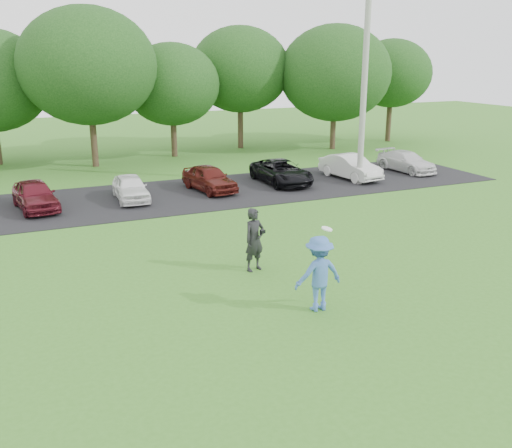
{
  "coord_description": "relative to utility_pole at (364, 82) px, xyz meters",
  "views": [
    {
      "loc": [
        -6.44,
        -11.24,
        6.12
      ],
      "look_at": [
        0.0,
        3.5,
        1.3
      ],
      "focal_mm": 40.0,
      "sensor_mm": 36.0,
      "label": 1
    }
  ],
  "objects": [
    {
      "name": "tree_row",
      "position": [
        -7.57,
        11.06,
        0.07
      ],
      "size": [
        42.39,
        9.85,
        8.64
      ],
      "color": "#38281C",
      "rests_on": "ground"
    },
    {
      "name": "utility_pole",
      "position": [
        0.0,
        0.0,
        0.0
      ],
      "size": [
        0.28,
        0.28,
        9.67
      ],
      "primitive_type": "cylinder",
      "color": "#9F9F9A",
      "rests_on": "ground"
    },
    {
      "name": "parking_lot",
      "position": [
        -9.08,
        1.3,
        -4.82
      ],
      "size": [
        32.0,
        6.5,
        0.03
      ],
      "primitive_type": "cube",
      "color": "black",
      "rests_on": "ground"
    },
    {
      "name": "camera_bystander",
      "position": [
        -9.27,
        -8.52,
        -3.9
      ],
      "size": [
        0.79,
        0.63,
        1.87
      ],
      "color": "black",
      "rests_on": "ground"
    },
    {
      "name": "parked_cars",
      "position": [
        -8.16,
        1.41,
        -4.24
      ],
      "size": [
        27.81,
        4.36,
        1.2
      ],
      "color": "#4D1210",
      "rests_on": "parking_lot"
    },
    {
      "name": "ground",
      "position": [
        -9.08,
        -11.7,
        -4.84
      ],
      "size": [
        100.0,
        100.0,
        0.0
      ],
      "primitive_type": "plane",
      "color": "#397320",
      "rests_on": "ground"
    },
    {
      "name": "frisbee_player",
      "position": [
        -8.91,
        -11.63,
        -3.88
      ],
      "size": [
        1.25,
        0.74,
        2.13
      ],
      "color": "#3D67AD",
      "rests_on": "ground"
    }
  ]
}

